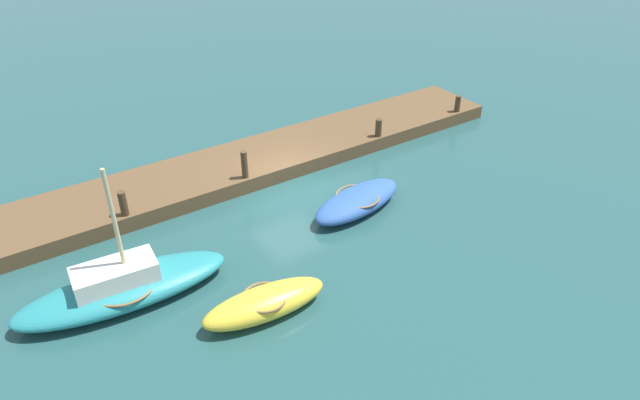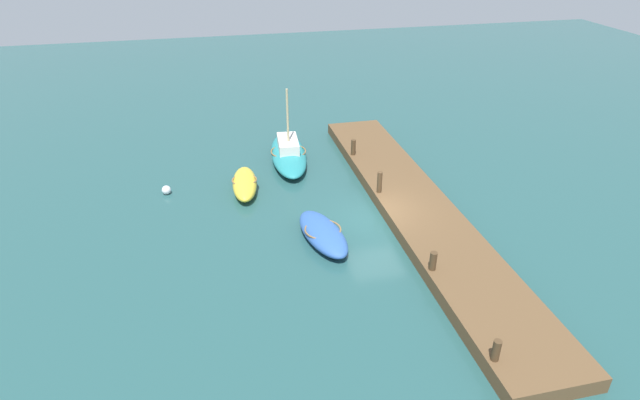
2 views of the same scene
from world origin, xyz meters
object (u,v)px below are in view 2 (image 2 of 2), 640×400
(sailboat_teal, at_px, (288,153))
(mooring_post_west, at_px, (496,350))
(mooring_post_mid_west, at_px, (433,261))
(mooring_post_mid_east, at_px, (380,182))
(mooring_post_east, at_px, (353,147))
(marker_buoy, at_px, (166,190))
(rowboat_blue, at_px, (323,233))
(rowboat_yellow, at_px, (245,184))

(sailboat_teal, xyz_separation_m, mooring_post_west, (-16.81, -3.47, 0.47))
(mooring_post_mid_west, bearing_deg, sailboat_teal, 15.97)
(mooring_post_mid_east, height_order, mooring_post_east, mooring_post_mid_east)
(mooring_post_west, bearing_deg, marker_buoy, 35.43)
(mooring_post_west, height_order, marker_buoy, mooring_post_west)
(mooring_post_mid_east, bearing_deg, mooring_post_east, 0.00)
(marker_buoy, bearing_deg, mooring_post_mid_east, -107.61)
(mooring_post_mid_east, bearing_deg, rowboat_blue, 128.06)
(mooring_post_east, xyz_separation_m, marker_buoy, (-1.32, 10.16, -0.80))
(sailboat_teal, bearing_deg, mooring_post_mid_west, -159.40)
(rowboat_yellow, height_order, marker_buoy, rowboat_yellow)
(mooring_post_mid_west, distance_m, marker_buoy, 13.99)
(rowboat_yellow, bearing_deg, sailboat_teal, -37.32)
(rowboat_yellow, distance_m, sailboat_teal, 4.16)
(mooring_post_west, distance_m, mooring_post_mid_east, 11.06)
(rowboat_yellow, distance_m, mooring_post_mid_east, 6.85)
(rowboat_blue, relative_size, mooring_post_mid_west, 5.45)
(mooring_post_mid_west, bearing_deg, rowboat_blue, 42.99)
(rowboat_blue, relative_size, mooring_post_west, 5.51)
(mooring_post_east, height_order, marker_buoy, mooring_post_east)
(mooring_post_west, xyz_separation_m, mooring_post_mid_west, (4.69, 0.00, 0.00))
(rowboat_yellow, xyz_separation_m, mooring_post_west, (-13.73, -6.26, 0.55))
(rowboat_yellow, height_order, mooring_post_mid_east, mooring_post_mid_east)
(mooring_post_west, height_order, mooring_post_mid_east, mooring_post_mid_east)
(sailboat_teal, distance_m, mooring_post_mid_west, 12.62)
(rowboat_blue, height_order, mooring_post_west, mooring_post_west)
(mooring_post_west, relative_size, mooring_post_mid_west, 0.99)
(mooring_post_east, bearing_deg, rowboat_blue, 154.62)
(rowboat_blue, bearing_deg, mooring_post_mid_west, -147.11)
(mooring_post_mid_west, relative_size, marker_buoy, 1.69)
(rowboat_blue, bearing_deg, mooring_post_mid_east, -62.03)
(rowboat_yellow, relative_size, marker_buoy, 8.24)
(rowboat_blue, height_order, mooring_post_east, mooring_post_east)
(rowboat_yellow, bearing_deg, mooring_post_east, -68.49)
(marker_buoy, bearing_deg, rowboat_yellow, -98.03)
(rowboat_blue, height_order, mooring_post_mid_west, mooring_post_mid_west)
(sailboat_teal, bearing_deg, rowboat_blue, -175.11)
(sailboat_teal, relative_size, mooring_post_west, 8.24)
(rowboat_blue, distance_m, mooring_post_east, 8.03)
(mooring_post_mid_west, bearing_deg, marker_buoy, 46.65)
(mooring_post_west, bearing_deg, mooring_post_mid_east, 0.00)
(mooring_post_east, bearing_deg, mooring_post_west, 180.00)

